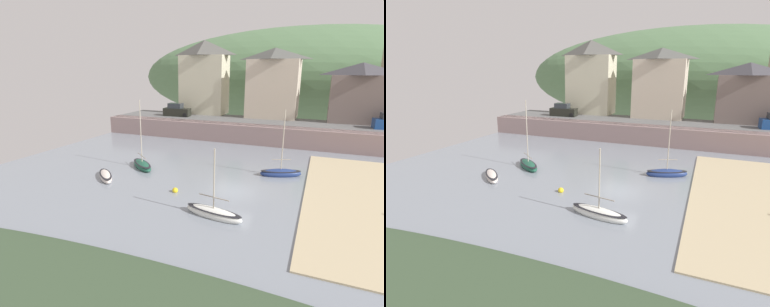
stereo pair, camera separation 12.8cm
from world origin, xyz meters
TOP-DOWN VIEW (x-y plane):
  - ground at (1.40, -9.56)m, footprint 48.00×41.00m
  - quay_seawall at (0.00, 17.50)m, footprint 48.00×9.40m
  - hillside_backdrop at (1.51, 55.20)m, footprint 80.00×44.00m
  - waterfront_building_left at (-12.33, 25.20)m, footprint 7.45×4.67m
  - waterfront_building_centre at (-1.40, 25.20)m, footprint 7.47×5.85m
  - waterfront_building_right at (10.04, 25.20)m, footprint 7.63×5.96m
  - sailboat_tall_mast at (2.74, 5.10)m, footprint 3.83×2.36m
  - motorboat_with_cabin at (-0.21, -4.93)m, footprint 4.19×1.72m
  - fishing_boat_green at (-10.11, 2.34)m, footprint 3.81×3.52m
  - rowboat_small_beached at (-11.42, -1.63)m, footprint 3.23×3.18m
  - parked_car_near_slipway at (-15.12, 20.70)m, footprint 4.18×1.91m
  - mooring_buoy at (-4.38, -2.07)m, footprint 0.45×0.45m

SIDE VIEW (x-z plane):
  - mooring_buoy at x=-4.38m, z-range -0.09..0.36m
  - ground at x=1.40m, z-range -0.14..0.47m
  - rowboat_small_beached at x=-11.42m, z-range -0.13..0.59m
  - motorboat_with_cabin at x=-0.21m, z-range -2.12..2.68m
  - fishing_boat_green at x=-10.11m, z-range -3.09..3.67m
  - sailboat_tall_mast at x=2.74m, z-range -2.79..3.38m
  - quay_seawall at x=0.00m, z-range 0.16..2.56m
  - parked_car_near_slipway at x=-15.12m, z-range 2.23..4.18m
  - waterfront_building_right at x=10.04m, z-range 2.46..10.32m
  - waterfront_building_centre at x=-1.40m, z-range 2.47..12.47m
  - hillside_backdrop at x=1.51m, z-range -3.29..18.63m
  - waterfront_building_left at x=-12.33m, z-range 2.50..13.92m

